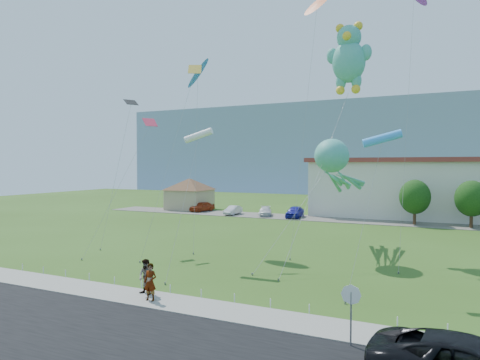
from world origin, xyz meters
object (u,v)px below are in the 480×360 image
parked_car_white (265,211)px  parked_car_blue (295,212)px  octopus_kite (336,166)px  pedestrian_right (146,277)px  stop_sign (351,300)px  teddy_bear_kite (349,57)px  pavilion (190,191)px  parked_car_red (202,207)px  parked_car_silver (233,210)px  pedestrian_left (150,282)px

parked_car_white → parked_car_blue: 4.46m
octopus_kite → pedestrian_right: bearing=-114.3°
stop_sign → teddy_bear_kite: 25.14m
teddy_bear_kite → parked_car_white: bearing=128.5°
pavilion → parked_car_blue: (18.86, -3.43, -2.18)m
stop_sign → parked_car_red: stop_sign is taller
parked_car_silver → pedestrian_left: bearing=-70.6°
pavilion → octopus_kite: 38.45m
parked_car_white → octopus_kite: size_ratio=0.29×
pavilion → pedestrian_left: pavilion is taller
pedestrian_left → parked_car_red: pedestrian_left is taller
pedestrian_left → parked_car_blue: bearing=91.4°
pavilion → parked_car_blue: pavilion is taller
pavilion → teddy_bear_kite: size_ratio=0.48×
parked_car_red → parked_car_white: 10.98m
pavilion → teddy_bear_kite: 39.20m
stop_sign → teddy_bear_kite: (-4.01, 20.11, 14.54)m
pedestrian_left → parked_car_red: bearing=111.7°
pedestrian_right → teddy_bear_kite: 24.91m
pedestrian_left → teddy_bear_kite: (6.54, 18.96, 15.33)m
pedestrian_left → octopus_kite: octopus_kite is taller
octopus_kite → parked_car_white: bearing=124.0°
teddy_bear_kite → pedestrian_right: bearing=-112.1°
stop_sign → parked_car_blue: (-14.64, 38.78, -1.03)m
parked_car_red → teddy_bear_kite: teddy_bear_kite is taller
pavilion → parked_car_white: (14.41, -3.14, -2.35)m
parked_car_blue → teddy_bear_kite: 26.53m
parked_car_red → parked_car_white: size_ratio=1.04×
parked_car_red → parked_car_silver: size_ratio=1.15×
stop_sign → parked_car_blue: bearing=110.7°
pedestrian_left → parked_car_silver: bearing=104.8°
parked_car_red → parked_car_silver: 6.44m
teddy_bear_kite → pedestrian_left: bearing=-109.0°
parked_car_silver → teddy_bear_kite: (19.81, -18.27, 15.72)m
stop_sign → parked_car_red: (-30.01, 40.18, -1.06)m
parked_car_blue → teddy_bear_kite: bearing=-64.1°
pavilion → parked_car_blue: 19.29m
stop_sign → parked_car_white: stop_sign is taller
pavilion → parked_car_white: 14.94m
parked_car_red → octopus_kite: 34.84m
parked_car_silver → stop_sign: bearing=-58.4°
pedestrian_left → parked_car_white: 38.86m
parked_car_red → pavilion: bearing=164.5°
pedestrian_right → parked_car_blue: (-3.24, 36.84, -0.23)m
pedestrian_right → pavilion: bearing=122.4°
parked_car_silver → octopus_kite: 29.31m
pavilion → parked_car_blue: size_ratio=2.01×
parked_car_blue → octopus_kite: (10.21, -21.42, 6.25)m
pedestrian_right → parked_car_blue: bearing=98.7°
pavilion → parked_car_red: 4.61m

